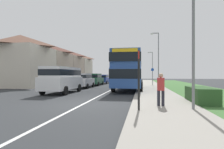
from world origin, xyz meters
name	(u,v)px	position (x,y,z in m)	size (l,w,h in m)	color
ground_plane	(83,104)	(0.00, 0.00, 0.00)	(120.00, 120.00, 0.00)	#2D3033
lane_marking_centre	(109,91)	(0.00, 8.00, 0.00)	(0.14, 60.00, 0.01)	silver
pavement_near_side	(155,93)	(4.20, 6.00, 0.06)	(3.20, 68.00, 0.12)	gray
grass_verge_seaward	(211,94)	(8.50, 6.00, 0.04)	(6.00, 68.00, 0.08)	#3D6B33
roadside_hedge	(201,96)	(6.30, 1.21, 0.45)	(1.10, 2.60, 0.90)	#2D5128
double_decker_bus	(129,69)	(1.81, 9.61, 2.14)	(2.80, 9.73, 3.70)	#284C93
parked_van_white	(62,78)	(-3.62, 5.37, 1.32)	(2.11, 4.97, 2.23)	silver
parked_car_silver	(83,80)	(-3.72, 11.16, 0.94)	(1.94, 3.97, 1.73)	#B7B7BC
parked_car_dark_green	(95,79)	(-3.63, 16.22, 0.94)	(1.89, 4.58, 1.72)	#19472D
parked_car_blue	(103,79)	(-3.50, 21.24, 0.86)	(1.96, 4.02, 1.56)	navy
pedestrian_at_stop	(161,88)	(4.01, -0.47, 0.98)	(0.34, 0.34, 1.67)	#23232D
bus_stop_sign	(139,76)	(3.00, -1.67, 1.54)	(0.09, 0.52, 2.60)	black
cycle_route_sign	(152,76)	(4.67, 17.53, 1.43)	(0.44, 0.08, 2.52)	slate
street_lamp_near	(191,15)	(5.20, -1.05, 4.14)	(1.14, 0.20, 7.19)	slate
street_lamp_mid	(158,55)	(5.33, 16.66, 4.27)	(1.14, 0.20, 7.44)	slate
street_lamp_far	(152,64)	(5.41, 32.51, 3.87)	(1.14, 0.20, 6.67)	slate
house_terrace_far_side	(55,65)	(-12.39, 21.41, 3.37)	(6.92, 25.39, 6.73)	beige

